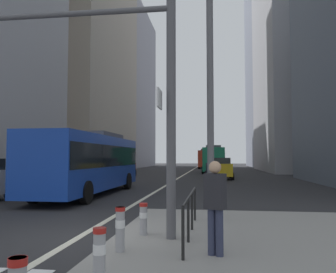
{
  "coord_description": "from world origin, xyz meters",
  "views": [
    {
      "loc": [
        3.37,
        -8.3,
        2.01
      ],
      "look_at": [
        -2.14,
        32.94,
        4.5
      ],
      "focal_mm": 36.76,
      "sensor_mm": 36.0,
      "label": 1
    }
  ],
  "objects": [
    {
      "name": "ground_plane",
      "position": [
        0.0,
        20.0,
        0.0
      ],
      "size": [
        160.0,
        160.0,
        0.0
      ],
      "primitive_type": "plane",
      "color": "#28282B"
    },
    {
      "name": "median_island",
      "position": [
        5.5,
        -1.0,
        0.07
      ],
      "size": [
        9.0,
        10.0,
        0.15
      ],
      "primitive_type": "cube",
      "color": "gray",
      "rests_on": "ground"
    },
    {
      "name": "lane_centre_line",
      "position": [
        0.0,
        30.0,
        0.01
      ],
      "size": [
        0.2,
        80.0,
        0.01
      ],
      "primitive_type": "cube",
      "color": "beige",
      "rests_on": "ground"
    },
    {
      "name": "office_tower_left_mid",
      "position": [
        -16.0,
        36.23,
        22.12
      ],
      "size": [
        13.39,
        21.52,
        44.24
      ],
      "primitive_type": "cube",
      "color": "gray",
      "rests_on": "ground"
    },
    {
      "name": "office_tower_left_far",
      "position": [
        -16.0,
        60.89,
        16.12
      ],
      "size": [
        11.29,
        22.12,
        32.24
      ],
      "primitive_type": "cube",
      "color": "gray",
      "rests_on": "ground"
    },
    {
      "name": "office_tower_right_far",
      "position": [
        17.0,
        65.74,
        19.89
      ],
      "size": [
        12.17,
        18.02,
        39.77
      ],
      "primitive_type": "cube",
      "color": "slate",
      "rests_on": "ground"
    },
    {
      "name": "city_bus_blue_oncoming",
      "position": [
        -3.24,
        9.41,
        1.84
      ],
      "size": [
        2.72,
        10.99,
        3.4
      ],
      "color": "#14389E",
      "rests_on": "ground"
    },
    {
      "name": "city_bus_red_receding",
      "position": [
        3.31,
        35.77,
        1.84
      ],
      "size": [
        2.73,
        10.71,
        3.4
      ],
      "color": "#198456",
      "rests_on": "ground"
    },
    {
      "name": "city_bus_red_distant",
      "position": [
        2.15,
        53.57,
        1.84
      ],
      "size": [
        2.9,
        11.01,
        3.4
      ],
      "color": "red",
      "rests_on": "ground"
    },
    {
      "name": "car_oncoming_mid",
      "position": [
        -5.88,
        26.34,
        0.99
      ],
      "size": [
        2.18,
        4.27,
        1.94
      ],
      "color": "maroon",
      "rests_on": "ground"
    },
    {
      "name": "car_receding_near",
      "position": [
        3.49,
        25.53,
        0.99
      ],
      "size": [
        2.13,
        4.13,
        1.94
      ],
      "color": "#232838",
      "rests_on": "ground"
    },
    {
      "name": "car_receding_far",
      "position": [
        4.05,
        23.76,
        0.99
      ],
      "size": [
        2.1,
        4.56,
        1.94
      ],
      "color": "gold",
      "rests_on": "ground"
    },
    {
      "name": "traffic_signal_gantry",
      "position": [
        0.32,
        -0.4,
        4.12
      ],
      "size": [
        6.21,
        0.65,
        6.0
      ],
      "color": "#515156",
      "rests_on": "median_island"
    },
    {
      "name": "street_lamp_post",
      "position": [
        3.28,
        1.89,
        5.28
      ],
      "size": [
        5.5,
        0.32,
        8.0
      ],
      "color": "#56565B",
      "rests_on": "median_island"
    },
    {
      "name": "bollard_left",
      "position": [
        1.68,
        -3.33,
        0.61
      ],
      "size": [
        0.2,
        0.2,
        0.82
      ],
      "color": "#99999E",
      "rests_on": "median_island"
    },
    {
      "name": "bollard_right",
      "position": [
        1.52,
        -1.59,
        0.63
      ],
      "size": [
        0.2,
        0.2,
        0.87
      ],
      "color": "#99999E",
      "rests_on": "median_island"
    },
    {
      "name": "bollard_back",
      "position": [
        1.68,
        -0.11,
        0.57
      ],
      "size": [
        0.2,
        0.2,
        0.75
      ],
      "color": "#99999E",
      "rests_on": "median_island"
    },
    {
      "name": "pedestrian_railing",
      "position": [
        2.8,
        -0.02,
        0.87
      ],
      "size": [
        0.06,
        4.0,
        0.98
      ],
      "color": "black",
      "rests_on": "median_island"
    },
    {
      "name": "pedestrian_waiting",
      "position": [
        3.39,
        -1.62,
        1.15
      ],
      "size": [
        0.44,
        0.37,
        1.79
      ],
      "color": "#2D334C",
      "rests_on": "median_island"
    }
  ]
}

